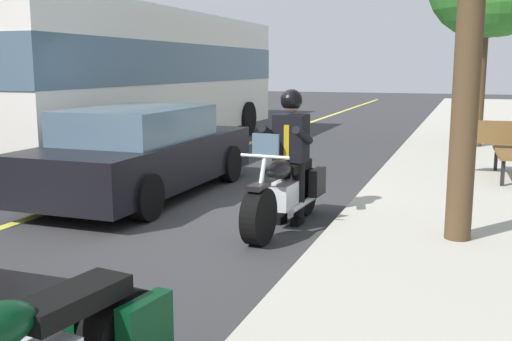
{
  "coord_description": "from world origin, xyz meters",
  "views": [
    {
      "loc": [
        7.59,
        3.51,
        2.02
      ],
      "look_at": [
        0.78,
        1.05,
        0.75
      ],
      "focal_mm": 41.66,
      "sensor_mm": 36.0,
      "label": 1
    }
  ],
  "objects_px": {
    "motorcycle_main": "(285,192)",
    "rider_main": "(291,144)",
    "bench_sidewalk": "(512,145)",
    "bus_near": "(148,73)",
    "car_dark": "(143,152)"
  },
  "relations": [
    {
      "from": "motorcycle_main",
      "to": "rider_main",
      "type": "distance_m",
      "value": 0.61
    },
    {
      "from": "motorcycle_main",
      "to": "rider_main",
      "type": "relative_size",
      "value": 1.27
    },
    {
      "from": "rider_main",
      "to": "bench_sidewalk",
      "type": "bearing_deg",
      "value": 142.12
    },
    {
      "from": "bus_near",
      "to": "car_dark",
      "type": "bearing_deg",
      "value": 28.94
    },
    {
      "from": "bus_near",
      "to": "bench_sidewalk",
      "type": "bearing_deg",
      "value": 76.24
    },
    {
      "from": "rider_main",
      "to": "bench_sidewalk",
      "type": "distance_m",
      "value": 4.63
    },
    {
      "from": "motorcycle_main",
      "to": "car_dark",
      "type": "relative_size",
      "value": 0.48
    },
    {
      "from": "car_dark",
      "to": "bus_near",
      "type": "bearing_deg",
      "value": -151.06
    },
    {
      "from": "bus_near",
      "to": "bench_sidewalk",
      "type": "height_order",
      "value": "bus_near"
    },
    {
      "from": "rider_main",
      "to": "bench_sidewalk",
      "type": "height_order",
      "value": "rider_main"
    },
    {
      "from": "car_dark",
      "to": "bench_sidewalk",
      "type": "relative_size",
      "value": 2.53
    },
    {
      "from": "motorcycle_main",
      "to": "bus_near",
      "type": "bearing_deg",
      "value": -137.67
    },
    {
      "from": "bus_near",
      "to": "motorcycle_main",
      "type": "bearing_deg",
      "value": 42.33
    },
    {
      "from": "motorcycle_main",
      "to": "bench_sidewalk",
      "type": "distance_m",
      "value": 4.78
    },
    {
      "from": "motorcycle_main",
      "to": "bench_sidewalk",
      "type": "relative_size",
      "value": 1.22
    }
  ]
}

